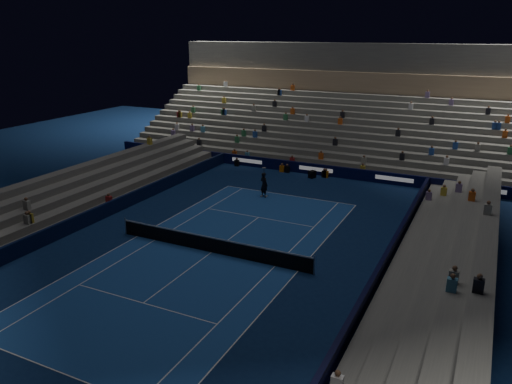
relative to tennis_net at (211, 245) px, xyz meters
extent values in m
plane|color=#0C1F48|center=(0.00, 0.00, -0.50)|extent=(90.00, 90.00, 0.00)
cube|color=#1A4592|center=(0.00, 0.00, -0.50)|extent=(10.97, 23.77, 0.01)
cube|color=#080B32|center=(0.00, 18.50, 0.00)|extent=(44.00, 0.25, 1.00)
cube|color=black|center=(9.70, 0.00, 0.00)|extent=(0.25, 37.00, 1.00)
cube|color=black|center=(-9.70, 0.00, 0.00)|extent=(0.25, 37.00, 1.00)
cube|color=slate|center=(0.00, 19.50, -0.25)|extent=(44.00, 1.00, 0.50)
cube|color=slate|center=(0.00, 20.50, 0.00)|extent=(44.00, 1.00, 1.00)
cube|color=slate|center=(0.00, 21.50, 0.25)|extent=(44.00, 1.00, 1.50)
cube|color=slate|center=(0.00, 22.50, 0.50)|extent=(44.00, 1.00, 2.00)
cube|color=slate|center=(0.00, 23.50, 0.75)|extent=(44.00, 1.00, 2.50)
cube|color=slate|center=(0.00, 24.50, 1.00)|extent=(44.00, 1.00, 3.00)
cube|color=slate|center=(0.00, 25.50, 1.25)|extent=(44.00, 1.00, 3.50)
cube|color=slate|center=(0.00, 26.50, 1.50)|extent=(44.00, 1.00, 4.00)
cube|color=slate|center=(0.00, 27.50, 1.75)|extent=(44.00, 1.00, 4.50)
cube|color=slate|center=(0.00, 28.50, 2.00)|extent=(44.00, 1.00, 5.00)
cube|color=slate|center=(0.00, 29.50, 2.25)|extent=(44.00, 1.00, 5.50)
cube|color=slate|center=(0.00, 30.50, 2.50)|extent=(44.00, 1.00, 6.00)
cube|color=#9B7F60|center=(0.00, 31.60, 6.60)|extent=(44.00, 0.60, 2.20)
cube|color=#4D4D4B|center=(0.00, 33.00, 9.20)|extent=(44.00, 2.40, 3.00)
cube|color=slate|center=(10.50, 0.00, -0.25)|extent=(1.00, 37.00, 0.50)
cube|color=slate|center=(11.50, 0.00, 0.00)|extent=(1.00, 37.00, 1.00)
cube|color=slate|center=(12.50, 0.00, 0.25)|extent=(1.00, 37.00, 1.50)
cube|color=slate|center=(13.50, 0.00, 0.50)|extent=(1.00, 37.00, 2.00)
cube|color=slate|center=(14.50, 0.00, 0.75)|extent=(1.00, 37.00, 2.50)
cube|color=slate|center=(-10.50, 0.00, -0.25)|extent=(1.00, 37.00, 0.50)
cube|color=slate|center=(-11.50, 0.00, 0.00)|extent=(1.00, 37.00, 1.00)
cube|color=slate|center=(-12.50, 0.00, 0.25)|extent=(1.00, 37.00, 1.50)
cube|color=slate|center=(-13.50, 0.00, 0.50)|extent=(1.00, 37.00, 2.00)
cube|color=slate|center=(-14.50, 0.00, 0.75)|extent=(1.00, 37.00, 2.50)
cylinder|color=#B2B2B7|center=(-6.40, 0.00, 0.05)|extent=(0.10, 0.10, 1.10)
cylinder|color=#B2B2B7|center=(6.40, 0.00, 0.05)|extent=(0.10, 0.10, 1.10)
cube|color=black|center=(0.00, 0.00, -0.05)|extent=(12.80, 0.03, 0.90)
cube|color=white|center=(0.00, 0.00, 0.44)|extent=(12.80, 0.04, 0.08)
imported|color=black|center=(-1.59, 10.69, 0.49)|extent=(0.86, 0.72, 2.00)
cube|color=black|center=(0.00, 17.39, -0.19)|extent=(0.66, 0.72, 0.64)
cylinder|color=black|center=(0.00, 16.92, 0.01)|extent=(0.28, 0.38, 0.16)
camera|label=1|loc=(14.08, -22.89, 11.98)|focal=34.78mm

